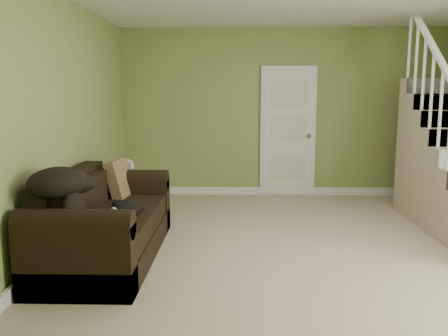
# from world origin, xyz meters

# --- Properties ---
(floor) EXTENTS (5.00, 5.50, 0.01)m
(floor) POSITION_xyz_m (0.00, 0.00, 0.00)
(floor) COLOR tan
(floor) RESTS_ON ground
(wall_back) EXTENTS (5.00, 0.04, 2.60)m
(wall_back) POSITION_xyz_m (0.00, 2.75, 1.30)
(wall_back) COLOR #82934F
(wall_back) RESTS_ON floor
(wall_front) EXTENTS (5.00, 0.04, 2.60)m
(wall_front) POSITION_xyz_m (0.00, -2.75, 1.30)
(wall_front) COLOR #82934F
(wall_front) RESTS_ON floor
(wall_left) EXTENTS (0.04, 5.50, 2.60)m
(wall_left) POSITION_xyz_m (-2.50, 0.00, 1.30)
(wall_left) COLOR #82934F
(wall_left) RESTS_ON floor
(baseboard_back) EXTENTS (5.00, 0.04, 0.12)m
(baseboard_back) POSITION_xyz_m (0.00, 2.72, 0.06)
(baseboard_back) COLOR white
(baseboard_back) RESTS_ON floor
(baseboard_left) EXTENTS (0.04, 5.50, 0.12)m
(baseboard_left) POSITION_xyz_m (-2.47, 0.00, 0.06)
(baseboard_left) COLOR white
(baseboard_left) RESTS_ON floor
(door) EXTENTS (0.86, 0.12, 2.02)m
(door) POSITION_xyz_m (0.10, 2.71, 1.01)
(door) COLOR white
(door) RESTS_ON floor
(sofa) EXTENTS (0.92, 2.14, 0.85)m
(sofa) POSITION_xyz_m (-2.02, -0.24, 0.32)
(sofa) COLOR black
(sofa) RESTS_ON floor
(side_table) EXTENTS (0.53, 0.53, 0.77)m
(side_table) POSITION_xyz_m (-2.10, 1.14, 0.29)
(side_table) COLOR black
(side_table) RESTS_ON floor
(cat) EXTENTS (0.25, 0.43, 0.20)m
(cat) POSITION_xyz_m (-1.76, -0.40, 0.54)
(cat) COLOR black
(cat) RESTS_ON sofa
(banana) EXTENTS (0.08, 0.21, 0.06)m
(banana) POSITION_xyz_m (-1.87, -0.48, 0.49)
(banana) COLOR yellow
(banana) RESTS_ON sofa
(throw_pillow) EXTENTS (0.26, 0.47, 0.47)m
(throw_pillow) POSITION_xyz_m (-2.03, 0.53, 0.64)
(throw_pillow) COLOR #4F331F
(throw_pillow) RESTS_ON sofa
(throw_blanket) EXTENTS (0.59, 0.70, 0.25)m
(throw_blanket) POSITION_xyz_m (-2.20, -0.88, 0.87)
(throw_blanket) COLOR black
(throw_blanket) RESTS_ON sofa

